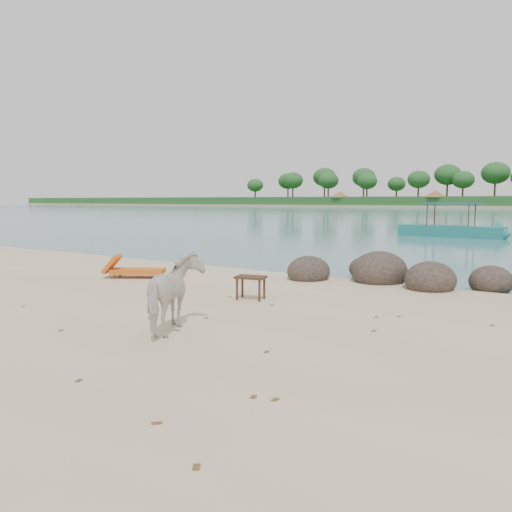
{
  "coord_description": "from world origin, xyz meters",
  "views": [
    {
      "loc": [
        5.1,
        -6.31,
        2.13
      ],
      "look_at": [
        -0.49,
        2.0,
        1.0
      ],
      "focal_mm": 35.0,
      "sensor_mm": 36.0,
      "label": 1
    }
  ],
  "objects": [
    {
      "name": "boulders",
      "position": [
        1.0,
        6.05,
        0.21
      ],
      "size": [
        6.29,
        2.84,
        1.07
      ],
      "rotation": [
        0.0,
        0.0,
        -0.43
      ],
      "color": "#302620",
      "rests_on": "ground"
    },
    {
      "name": "lounge_chair",
      "position": [
        -5.04,
        3.01,
        0.27
      ],
      "size": [
        1.83,
        1.46,
        0.53
      ],
      "primitive_type": null,
      "rotation": [
        0.0,
        0.0,
        0.56
      ],
      "color": "#D24918",
      "rests_on": "ground"
    },
    {
      "name": "dead_leaves",
      "position": [
        0.27,
        -0.48,
        0.01
      ],
      "size": [
        8.1,
        6.32,
        0.0
      ],
      "color": "brown",
      "rests_on": "ground"
    },
    {
      "name": "side_table",
      "position": [
        -0.79,
        2.24,
        0.25
      ],
      "size": [
        0.7,
        0.53,
        0.5
      ],
      "primitive_type": null,
      "rotation": [
        0.0,
        0.0,
        0.23
      ],
      "color": "black",
      "rests_on": "ground"
    },
    {
      "name": "boat_near",
      "position": [
        -1.89,
        24.82,
        1.62
      ],
      "size": [
        6.79,
        2.08,
        3.25
      ],
      "primitive_type": null,
      "rotation": [
        0.0,
        0.0,
        -0.09
      ],
      "color": "#1D6E6E",
      "rests_on": "water"
    },
    {
      "name": "cow",
      "position": [
        -0.33,
        -0.56,
        0.62
      ],
      "size": [
        1.24,
        1.61,
        1.24
      ],
      "primitive_type": "imported",
      "rotation": [
        0.0,
        0.0,
        3.59
      ],
      "color": "silver",
      "rests_on": "ground"
    }
  ]
}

